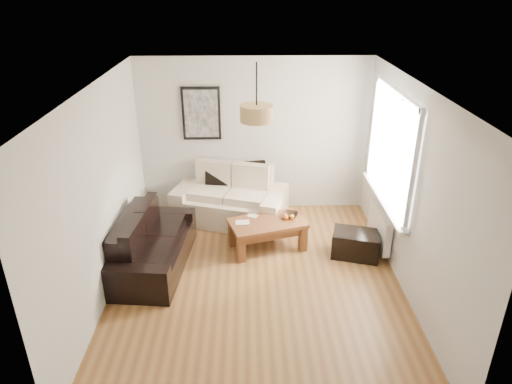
{
  "coord_description": "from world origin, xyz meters",
  "views": [
    {
      "loc": [
        -0.12,
        -5.1,
        3.72
      ],
      "look_at": [
        0.0,
        0.6,
        1.05
      ],
      "focal_mm": 32.48,
      "sensor_mm": 36.0,
      "label": 1
    }
  ],
  "objects_px": {
    "ottoman": "(356,244)",
    "sofa_leather": "(153,243)",
    "coffee_table": "(267,235)",
    "loveseat_cream": "(230,195)"
  },
  "relations": [
    {
      "from": "sofa_leather",
      "to": "ottoman",
      "type": "bearing_deg",
      "value": -80.34
    },
    {
      "from": "sofa_leather",
      "to": "coffee_table",
      "type": "distance_m",
      "value": 1.67
    },
    {
      "from": "coffee_table",
      "to": "sofa_leather",
      "type": "bearing_deg",
      "value": -164.34
    },
    {
      "from": "ottoman",
      "to": "sofa_leather",
      "type": "bearing_deg",
      "value": -175.85
    },
    {
      "from": "sofa_leather",
      "to": "ottoman",
      "type": "relative_size",
      "value": 2.64
    },
    {
      "from": "ottoman",
      "to": "loveseat_cream",
      "type": "bearing_deg",
      "value": 148.02
    },
    {
      "from": "loveseat_cream",
      "to": "coffee_table",
      "type": "height_order",
      "value": "loveseat_cream"
    },
    {
      "from": "loveseat_cream",
      "to": "sofa_leather",
      "type": "height_order",
      "value": "loveseat_cream"
    },
    {
      "from": "loveseat_cream",
      "to": "ottoman",
      "type": "bearing_deg",
      "value": -15.44
    },
    {
      "from": "sofa_leather",
      "to": "coffee_table",
      "type": "bearing_deg",
      "value": -68.83
    }
  ]
}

